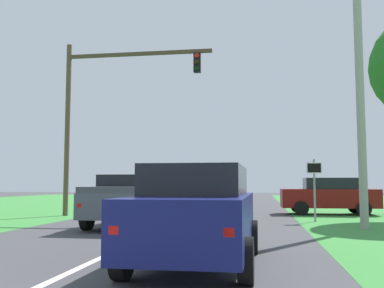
{
  "coord_description": "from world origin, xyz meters",
  "views": [
    {
      "loc": [
        3.23,
        -2.53,
        1.52
      ],
      "look_at": [
        0.34,
        16.34,
        3.22
      ],
      "focal_mm": 41.38,
      "sensor_mm": 36.0,
      "label": 1
    }
  ],
  "objects": [
    {
      "name": "traffic_light",
      "position": [
        -4.1,
        17.29,
        5.37
      ],
      "size": [
        7.09,
        0.4,
        8.22
      ],
      "color": "brown",
      "rests_on": "ground_plane"
    },
    {
      "name": "utility_pole_right",
      "position": [
        6.65,
        13.01,
        4.15
      ],
      "size": [
        0.28,
        0.28,
        8.3
      ],
      "primitive_type": "cylinder",
      "color": "#9E998E",
      "rests_on": "ground_plane"
    },
    {
      "name": "pickup_truck_lead",
      "position": [
        -1.29,
        12.76,
        0.94
      ],
      "size": [
        2.39,
        5.36,
        1.81
      ],
      "color": "#4C515B",
      "rests_on": "ground_plane"
    },
    {
      "name": "red_suv_near",
      "position": [
        2.06,
        5.83,
        0.98
      ],
      "size": [
        2.22,
        4.85,
        1.85
      ],
      "color": "navy",
      "rests_on": "ground_plane"
    },
    {
      "name": "keep_moving_sign",
      "position": [
        5.38,
        15.68,
        1.59
      ],
      "size": [
        0.6,
        0.09,
        2.48
      ],
      "color": "gray",
      "rests_on": "ground_plane"
    },
    {
      "name": "ground_plane",
      "position": [
        0.0,
        9.24,
        0.0
      ],
      "size": [
        120.0,
        120.0,
        0.0
      ],
      "primitive_type": "plane",
      "color": "#424244"
    },
    {
      "name": "crossing_suv_far",
      "position": [
        6.61,
        20.03,
        0.94
      ],
      "size": [
        4.6,
        2.12,
        1.78
      ],
      "color": "maroon",
      "rests_on": "ground_plane"
    }
  ]
}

